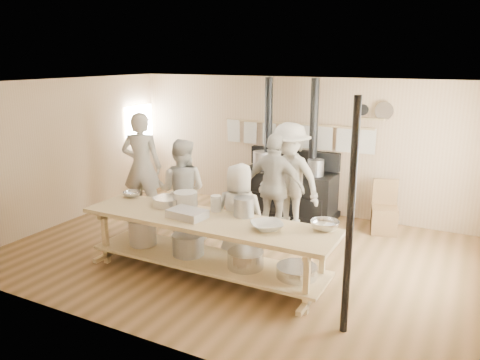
% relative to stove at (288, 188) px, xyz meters
% --- Properties ---
extents(ground, '(7.00, 7.00, 0.00)m').
position_rel_stove_xyz_m(ground, '(0.01, -2.12, -0.52)').
color(ground, brown).
rests_on(ground, ground).
extents(room_shell, '(7.00, 7.00, 7.00)m').
position_rel_stove_xyz_m(room_shell, '(0.01, -2.12, 1.10)').
color(room_shell, tan).
rests_on(room_shell, ground).
extents(left_opening, '(0.00, 0.90, 0.90)m').
position_rel_stove_xyz_m(left_opening, '(-3.44, -0.12, 1.08)').
color(left_opening, white).
rests_on(left_opening, ground).
extents(stove, '(1.90, 0.75, 2.60)m').
position_rel_stove_xyz_m(stove, '(0.00, 0.00, 0.00)').
color(stove, black).
rests_on(stove, ground).
extents(towel_rail, '(3.00, 0.04, 0.47)m').
position_rel_stove_xyz_m(towel_rail, '(0.01, 0.28, 1.03)').
color(towel_rail, tan).
rests_on(towel_rail, ground).
extents(back_wall_shelf, '(0.63, 0.14, 0.32)m').
position_rel_stove_xyz_m(back_wall_shelf, '(1.47, 0.32, 1.48)').
color(back_wall_shelf, tan).
rests_on(back_wall_shelf, ground).
extents(prep_table, '(3.60, 0.90, 0.85)m').
position_rel_stove_xyz_m(prep_table, '(-0.00, -3.02, -0.00)').
color(prep_table, tan).
rests_on(prep_table, ground).
extents(support_post, '(0.08, 0.08, 2.60)m').
position_rel_stove_xyz_m(support_post, '(2.06, -3.47, 0.78)').
color(support_post, black).
rests_on(support_post, ground).
extents(cook_far_left, '(0.86, 0.72, 2.01)m').
position_rel_stove_xyz_m(cook_far_left, '(-2.30, -1.50, 0.48)').
color(cook_far_left, beige).
rests_on(cook_far_left, ground).
extents(cook_left, '(0.96, 0.82, 1.70)m').
position_rel_stove_xyz_m(cook_left, '(-1.06, -2.03, 0.33)').
color(cook_left, beige).
rests_on(cook_left, ground).
extents(cook_center, '(0.82, 0.62, 1.52)m').
position_rel_stove_xyz_m(cook_center, '(0.22, -2.46, 0.24)').
color(cook_center, beige).
rests_on(cook_center, ground).
extents(cook_right, '(1.06, 0.48, 1.77)m').
position_rel_stove_xyz_m(cook_right, '(0.26, -1.25, 0.37)').
color(cook_right, beige).
rests_on(cook_right, ground).
extents(cook_by_window, '(1.38, 1.01, 1.91)m').
position_rel_stove_xyz_m(cook_by_window, '(0.36, -0.89, 0.43)').
color(cook_by_window, beige).
rests_on(cook_by_window, ground).
extents(chair, '(0.52, 0.52, 0.91)m').
position_rel_stove_xyz_m(chair, '(1.85, -0.15, -0.25)').
color(chair, brown).
rests_on(chair, ground).
extents(bowl_white_a, '(0.41, 0.41, 0.09)m').
position_rel_stove_xyz_m(bowl_white_a, '(-0.88, -2.69, 0.38)').
color(bowl_white_a, silver).
rests_on(bowl_white_a, prep_table).
extents(bowl_steel_a, '(0.37, 0.37, 0.09)m').
position_rel_stove_xyz_m(bowl_steel_a, '(-1.54, -2.69, 0.37)').
color(bowl_steel_a, silver).
rests_on(bowl_steel_a, prep_table).
extents(bowl_white_b, '(0.56, 0.56, 0.10)m').
position_rel_stove_xyz_m(bowl_white_b, '(0.91, -3.02, 0.38)').
color(bowl_white_b, silver).
rests_on(bowl_white_b, prep_table).
extents(bowl_steel_b, '(0.51, 0.51, 0.11)m').
position_rel_stove_xyz_m(bowl_steel_b, '(1.56, -2.69, 0.39)').
color(bowl_steel_b, silver).
rests_on(bowl_steel_b, prep_table).
extents(roasting_pan, '(0.53, 0.39, 0.11)m').
position_rel_stove_xyz_m(roasting_pan, '(-0.23, -3.10, 0.38)').
color(roasting_pan, '#B2B2B7').
rests_on(roasting_pan, prep_table).
extents(mixing_bowl_large, '(0.43, 0.43, 0.13)m').
position_rel_stove_xyz_m(mixing_bowl_large, '(-0.78, -2.81, 0.39)').
color(mixing_bowl_large, silver).
rests_on(mixing_bowl_large, prep_table).
extents(bucket_galv, '(0.35, 0.35, 0.26)m').
position_rel_stove_xyz_m(bucket_galv, '(0.41, -2.69, 0.46)').
color(bucket_galv, gray).
rests_on(bucket_galv, prep_table).
extents(deep_bowl_enamel, '(0.44, 0.44, 0.21)m').
position_rel_stove_xyz_m(deep_bowl_enamel, '(-0.54, -2.69, 0.44)').
color(deep_bowl_enamel, silver).
rests_on(deep_bowl_enamel, prep_table).
extents(pitcher, '(0.18, 0.18, 0.23)m').
position_rel_stove_xyz_m(pitcher, '(-0.03, -2.69, 0.44)').
color(pitcher, silver).
rests_on(pitcher, prep_table).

